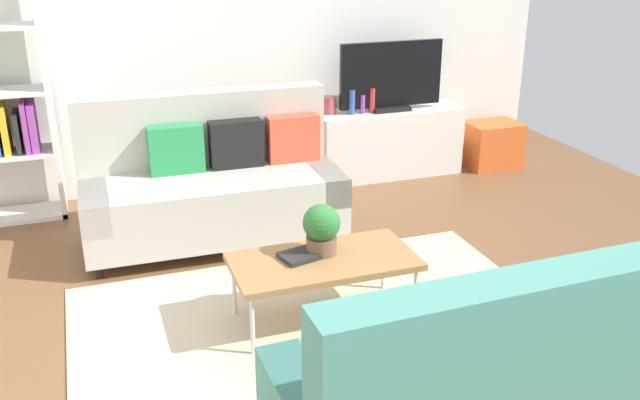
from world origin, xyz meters
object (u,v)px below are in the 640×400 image
(tv, at_px, (391,77))
(bottle_0, at_px, (352,102))
(potted_plant, at_px, (321,228))
(vase_0, at_px, (329,105))
(table_book_0, at_px, (301,255))
(couch_green, at_px, (497,383))
(tv_console, at_px, (388,142))
(coffee_table, at_px, (323,263))
(storage_trunk, at_px, (492,144))
(bottle_1, at_px, (363,104))
(couch_beige, at_px, (212,183))
(bottle_2, at_px, (372,100))

(tv, xyz_separation_m, bottle_0, (-0.39, -0.02, -0.20))
(potted_plant, bearing_deg, vase_0, 69.00)
(tv, height_order, table_book_0, tv)
(potted_plant, bearing_deg, couch_green, -79.78)
(table_book_0, bearing_deg, bottle_0, 61.65)
(tv_console, bearing_deg, coffee_table, -122.34)
(tv_console, height_order, bottle_0, bottle_0)
(table_book_0, distance_m, vase_0, 2.57)
(storage_trunk, height_order, bottle_1, bottle_1)
(couch_green, xyz_separation_m, tv, (1.20, 3.74, 0.51))
(tv, bearing_deg, couch_green, -107.75)
(couch_beige, height_order, bottle_2, couch_beige)
(table_book_0, relative_size, vase_0, 1.49)
(storage_trunk, bearing_deg, bottle_1, 177.52)
(tv_console, distance_m, vase_0, 0.71)
(potted_plant, distance_m, bottle_2, 2.57)
(tv_console, xyz_separation_m, vase_0, (-0.58, 0.05, 0.40))
(tv_console, bearing_deg, bottle_1, -172.08)
(bottle_0, relative_size, bottle_2, 1.00)
(couch_beige, height_order, potted_plant, couch_beige)
(couch_beige, distance_m, bottle_1, 1.83)
(couch_green, xyz_separation_m, table_book_0, (-0.41, 1.47, -0.01))
(couch_green, xyz_separation_m, bottle_2, (1.01, 3.72, 0.31))
(storage_trunk, relative_size, vase_0, 3.23)
(couch_beige, bearing_deg, couch_green, 104.18)
(vase_0, height_order, bottle_0, bottle_0)
(tv_console, relative_size, bottle_0, 6.19)
(vase_0, bearing_deg, coffee_table, -110.68)
(storage_trunk, distance_m, bottle_0, 1.59)
(potted_plant, bearing_deg, tv, 56.81)
(storage_trunk, bearing_deg, tv, 175.84)
(storage_trunk, height_order, bottle_0, bottle_0)
(bottle_0, height_order, bottle_1, bottle_0)
(tv_console, distance_m, storage_trunk, 1.11)
(couch_beige, height_order, couch_green, same)
(storage_trunk, xyz_separation_m, bottle_2, (-1.29, 0.06, 0.53))
(storage_trunk, distance_m, table_book_0, 3.49)
(tv, distance_m, bottle_0, 0.44)
(couch_green, distance_m, potted_plant, 1.53)
(couch_beige, height_order, bottle_0, couch_beige)
(tv, bearing_deg, bottle_0, -177.09)
(bottle_1, bearing_deg, bottle_2, 0.00)
(couch_green, bearing_deg, tv, 70.81)
(bottle_0, bearing_deg, storage_trunk, -2.30)
(coffee_table, distance_m, bottle_2, 2.66)
(vase_0, bearing_deg, table_book_0, -113.71)
(tv_console, height_order, potted_plant, potted_plant)
(tv_console, bearing_deg, bottle_2, -168.28)
(couch_green, relative_size, table_book_0, 8.00)
(couch_green, bearing_deg, table_book_0, 104.05)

